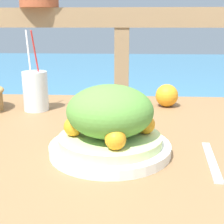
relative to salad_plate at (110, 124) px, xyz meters
name	(u,v)px	position (x,y,z in m)	size (l,w,h in m)	color
patio_table	(111,170)	(-0.01, 0.12, -0.16)	(1.11, 0.84, 0.73)	olive
railing_fence	(122,65)	(-0.01, 0.93, 0.00)	(2.80, 0.08, 1.07)	#937551
sea_backdrop	(127,85)	(-0.01, 3.43, -0.58)	(12.00, 4.00, 0.43)	teal
salad_plate	(110,124)	(0.00, 0.00, 0.00)	(0.25, 0.25, 0.14)	white
drink_glass	(36,91)	(-0.25, 0.32, 0.00)	(0.08, 0.08, 0.24)	silver
fork	(211,161)	(0.20, -0.03, -0.06)	(0.03, 0.18, 0.00)	silver
orange_near_basket	(167,95)	(0.16, 0.39, -0.03)	(0.07, 0.07, 0.07)	orange
orange_near_glass	(99,105)	(-0.05, 0.26, -0.03)	(0.07, 0.07, 0.07)	orange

